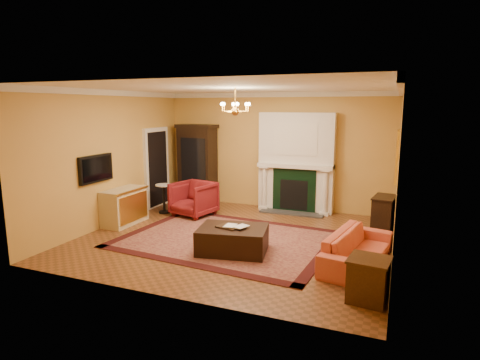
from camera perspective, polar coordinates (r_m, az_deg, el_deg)
The scene contains 26 objects.
floor at distance 8.29m, azimuth -0.64°, elevation -8.27°, with size 6.00×5.50×0.02m, color brown.
ceiling at distance 7.86m, azimuth -0.69°, elevation 13.08°, with size 6.00×5.50×0.02m, color white.
wall_back at distance 10.52m, azimuth 5.08°, elevation 4.12°, with size 6.00×0.02×3.00m, color gold.
wall_front at distance 5.52m, azimuth -11.63°, elevation -1.77°, with size 6.00×0.02×3.00m, color gold.
wall_left at distance 9.49m, azimuth -17.75°, elevation 2.99°, with size 0.02×5.50×3.00m, color gold.
wall_right at distance 7.35m, azimuth 21.59°, elevation 0.72°, with size 0.02×5.50×3.00m, color gold.
fireplace at distance 10.22m, azimuth 7.97°, elevation 2.15°, with size 1.90×0.70×2.50m.
crown_molding at distance 8.75m, azimuth 1.76°, elevation 12.34°, with size 6.00×5.50×0.12m.
doorway at distance 10.87m, azimuth -11.73°, elevation 1.73°, with size 0.08×1.05×2.10m.
tv_panel at distance 9.01m, azimuth -19.79°, elevation 1.54°, with size 0.09×0.95×0.58m.
gilt_mirror at distance 8.72m, azimuth 21.45°, elevation 3.14°, with size 0.06×0.76×1.05m.
chandelier at distance 7.85m, azimuth -0.68°, elevation 10.14°, with size 0.63×0.55×0.53m.
oriental_rug at distance 8.18m, azimuth -1.85°, elevation -8.40°, with size 4.11×3.08×0.02m, color #420E18.
china_cabinet at distance 11.14m, azimuth -6.08°, elevation 2.05°, with size 1.04×0.47×2.07m, color black.
wingback_armchair at distance 9.86m, azimuth -6.62°, elevation -2.45°, with size 0.90×0.84×0.92m, color maroon.
pedestal_table at distance 10.24m, azimuth -10.76°, elevation -2.30°, with size 0.41×0.41×0.73m.
commode at distance 9.50m, azimuth -16.13°, elevation -3.63°, with size 0.52×1.09×0.81m, color beige.
coral_sofa at distance 7.10m, azimuth 16.41°, elevation -8.63°, with size 1.94×0.57×0.76m, color #BD613C.
end_table at distance 5.93m, azimuth 17.79°, elevation -13.48°, with size 0.50×0.50×0.58m, color #3B2210.
console_table at distance 9.01m, azimuth 19.73°, elevation -4.76°, with size 0.39×0.68×0.76m, color black.
leather_ottoman at distance 7.42m, azimuth -1.04°, elevation -8.46°, with size 1.23×0.89×0.46m, color black.
ottoman_tray at distance 7.36m, azimuth -1.60°, elevation -6.64°, with size 0.40×0.31×0.03m, color black.
book_a at distance 7.32m, azimuth -2.14°, elevation -5.56°, with size 0.20×0.02×0.26m, color gray.
book_b at distance 7.30m, azimuth -0.43°, elevation -5.55°, with size 0.20×0.02×0.27m, color gray.
topiary_left at distance 10.34m, azimuth 4.00°, elevation 3.82°, with size 0.16×0.16×0.42m.
topiary_right at distance 10.01m, azimuth 11.61°, elevation 3.35°, with size 0.15×0.15×0.40m.
Camera 1 is at (2.99, -7.26, 2.64)m, focal length 30.00 mm.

